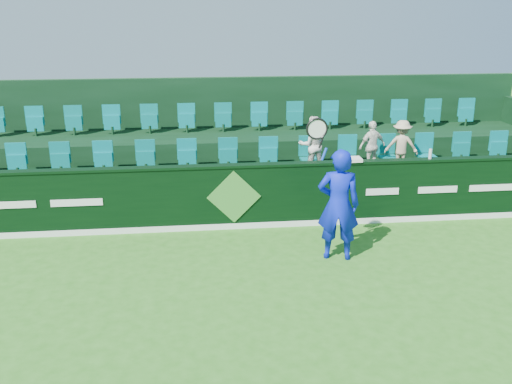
{
  "coord_description": "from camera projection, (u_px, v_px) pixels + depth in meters",
  "views": [
    {
      "loc": [
        -0.78,
        -7.01,
        4.4
      ],
      "look_at": [
        0.33,
        2.8,
        1.15
      ],
      "focal_mm": 40.0,
      "sensor_mm": 36.0,
      "label": 1
    }
  ],
  "objects": [
    {
      "name": "spectator_middle",
      "position": [
        372.0,
        146.0,
        12.82
      ],
      "size": [
        0.73,
        0.48,
        1.15
      ],
      "primitive_type": "imported",
      "rotation": [
        0.0,
        0.0,
        3.46
      ],
      "color": "white",
      "rests_on": "stand_tier_front"
    },
    {
      "name": "spectator_left",
      "position": [
        312.0,
        145.0,
        12.65
      ],
      "size": [
        0.67,
        0.54,
        1.28
      ],
      "primitive_type": "imported",
      "rotation": [
        0.0,
        0.0,
        3.24
      ],
      "color": "silver",
      "rests_on": "stand_tier_front"
    },
    {
      "name": "sponsor_hoarding",
      "position": [
        234.0,
        196.0,
        11.63
      ],
      "size": [
        16.0,
        0.25,
        1.35
      ],
      "color": "black",
      "rests_on": "ground"
    },
    {
      "name": "seat_row_front",
      "position": [
        228.0,
        158.0,
        12.92
      ],
      "size": [
        13.5,
        0.5,
        0.6
      ],
      "primitive_type": "cube",
      "color": "#06787B",
      "rests_on": "stand_tier_front"
    },
    {
      "name": "stand_tier_front",
      "position": [
        230.0,
        192.0,
        12.76
      ],
      "size": [
        16.0,
        2.0,
        0.8
      ],
      "primitive_type": "cube",
      "color": "black",
      "rests_on": "ground"
    },
    {
      "name": "stand_tier_back",
      "position": [
        225.0,
        160.0,
        14.48
      ],
      "size": [
        16.0,
        1.8,
        1.3
      ],
      "primitive_type": "cube",
      "color": "black",
      "rests_on": "ground"
    },
    {
      "name": "tennis_player",
      "position": [
        338.0,
        204.0,
        10.11
      ],
      "size": [
        1.11,
        0.63,
        2.66
      ],
      "color": "#0B1BC6",
      "rests_on": "ground"
    },
    {
      "name": "seat_row_back",
      "position": [
        223.0,
        121.0,
        14.46
      ],
      "size": [
        13.5,
        0.5,
        0.6
      ],
      "primitive_type": "cube",
      "color": "#06787B",
      "rests_on": "stand_tier_back"
    },
    {
      "name": "ground",
      "position": [
        255.0,
        331.0,
        8.07
      ],
      "size": [
        60.0,
        60.0,
        0.0
      ],
      "primitive_type": "plane",
      "color": "#2B6D19",
      "rests_on": "ground"
    },
    {
      "name": "drinks_bottle",
      "position": [
        430.0,
        154.0,
        11.83
      ],
      "size": [
        0.07,
        0.07,
        0.21
      ],
      "primitive_type": "cylinder",
      "color": "silver",
      "rests_on": "sponsor_hoarding"
    },
    {
      "name": "towel",
      "position": [
        350.0,
        159.0,
        11.67
      ],
      "size": [
        0.45,
        0.3,
        0.07
      ],
      "primitive_type": "cube",
      "color": "white",
      "rests_on": "sponsor_hoarding"
    },
    {
      "name": "stand_rear",
      "position": [
        223.0,
        134.0,
        14.72
      ],
      "size": [
        16.0,
        4.1,
        2.6
      ],
      "color": "black",
      "rests_on": "ground"
    },
    {
      "name": "spectator_right",
      "position": [
        401.0,
        145.0,
        12.89
      ],
      "size": [
        0.84,
        0.64,
        1.14
      ],
      "primitive_type": "imported",
      "rotation": [
        0.0,
        0.0,
        2.81
      ],
      "color": "tan",
      "rests_on": "stand_tier_front"
    }
  ]
}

